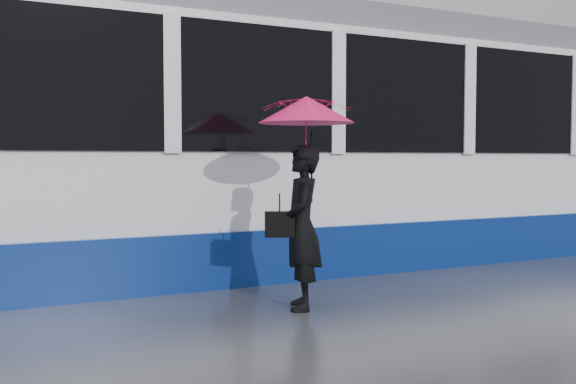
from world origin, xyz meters
TOP-DOWN VIEW (x-y plane):
  - ground at (0.00, 0.00)m, footprint 90.00×90.00m
  - rails at (0.00, 2.50)m, footprint 34.00×1.51m
  - tram at (2.86, 2.50)m, footprint 26.00×2.56m
  - woman at (1.26, 0.07)m, footprint 0.56×0.67m
  - umbrella at (1.31, 0.07)m, footprint 1.20×1.20m
  - handbag at (1.04, 0.09)m, footprint 0.30×0.22m

SIDE VIEW (x-z plane):
  - ground at x=0.00m, z-range 0.00..0.00m
  - rails at x=0.00m, z-range 0.00..0.02m
  - woman at x=1.26m, z-range 0.00..1.56m
  - handbag at x=1.04m, z-range 0.61..1.03m
  - tram at x=2.86m, z-range -0.04..3.31m
  - umbrella at x=1.31m, z-range 1.18..2.23m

